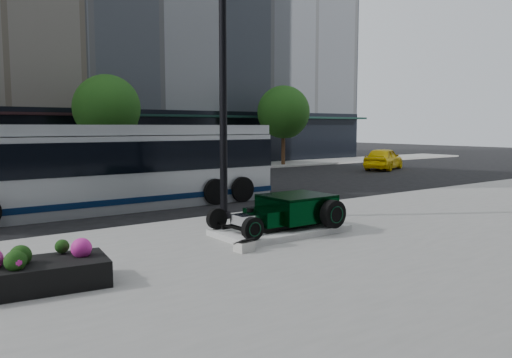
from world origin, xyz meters
TOP-DOWN VIEW (x-y plane):
  - ground at (0.00, 0.00)m, footprint 120.00×120.00m
  - sidewalk_near at (0.00, -10.50)m, footprint 70.00×17.00m
  - sidewalk_far at (0.00, 14.00)m, footprint 70.00×4.00m
  - street_trees at (1.15, 13.07)m, footprint 29.80×3.80m
  - display_plinth at (-1.05, -5.26)m, footprint 3.40×1.80m
  - hot_rod at (-0.72, -5.26)m, footprint 3.22×2.00m
  - info_plaque at (-2.90, -6.29)m, footprint 0.44×0.35m
  - lamppost at (-1.08, -2.60)m, footprint 0.41×0.41m
  - flower_planter at (-7.20, -6.29)m, footprint 2.42×1.44m
  - transit_bus at (-2.90, 1.76)m, footprint 12.12×2.88m
  - white_sedan at (4.13, 6.69)m, footprint 5.06×2.40m
  - yellow_taxi at (17.51, 6.68)m, footprint 4.64×3.31m

SIDE VIEW (x-z plane):
  - ground at x=0.00m, z-range 0.00..0.00m
  - sidewalk_near at x=0.00m, z-range 0.00..0.12m
  - sidewalk_far at x=0.00m, z-range 0.00..0.12m
  - display_plinth at x=-1.05m, z-range 0.12..0.27m
  - info_plaque at x=-2.90m, z-range 0.09..0.40m
  - flower_planter at x=-7.20m, z-range 0.02..0.76m
  - hot_rod at x=-0.72m, z-range 0.29..1.10m
  - white_sedan at x=4.13m, z-range 0.00..1.43m
  - yellow_taxi at x=17.51m, z-range 0.00..1.47m
  - transit_bus at x=-2.90m, z-range 0.02..2.95m
  - lamppost at x=-1.08m, z-range -0.16..7.29m
  - street_trees at x=1.15m, z-range 0.92..6.62m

